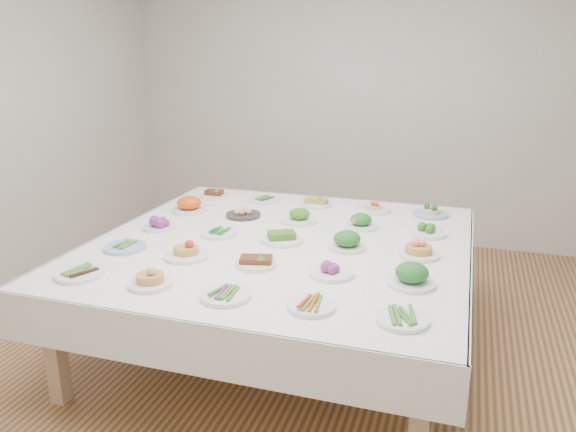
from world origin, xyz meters
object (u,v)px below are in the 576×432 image
(dish_0, at_px, (79,272))
(dish_24, at_px, (431,207))
(dish_12, at_px, (282,234))
(display_table, at_px, (281,250))

(dish_0, distance_m, dish_24, 2.51)
(dish_12, height_order, dish_24, dish_24)
(dish_0, xyz_separation_m, dish_24, (1.77, 1.78, 0.04))
(dish_0, xyz_separation_m, dish_12, (0.89, 0.89, 0.03))
(dish_0, height_order, dish_24, dish_24)
(display_table, relative_size, dish_0, 9.11)
(dish_12, bearing_deg, dish_24, 45.58)
(dish_24, bearing_deg, display_table, -134.72)
(dish_24, bearing_deg, dish_12, -134.42)
(display_table, distance_m, dish_12, 0.12)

